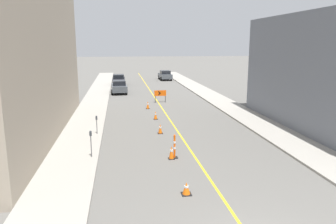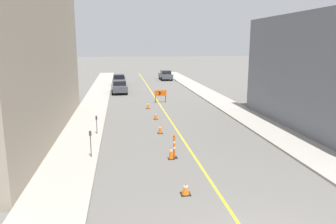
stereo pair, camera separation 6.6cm
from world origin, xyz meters
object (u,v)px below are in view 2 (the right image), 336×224
arrow_barricade_primary (160,94)px  parking_meter_near_curb (90,139)px  traffic_cone_fifth (148,105)px  delineator_post_front (174,148)px  parked_car_curb_mid (119,80)px  parked_car_curb_near (119,87)px  traffic_cone_fourth (156,115)px  traffic_cone_third (160,129)px  parking_meter_far_curb (97,121)px  parked_car_curb_far (166,75)px  traffic_cone_second (171,152)px  traffic_cone_nearest (186,188)px

arrow_barricade_primary → parking_meter_near_curb: (-5.75, -16.51, 0.22)m
traffic_cone_fifth → parking_meter_near_curb: size_ratio=0.51×
delineator_post_front → parked_car_curb_mid: 32.46m
parked_car_curb_near → traffic_cone_fourth: bearing=-81.5°
traffic_cone_fifth → delineator_post_front: bearing=-89.0°
traffic_cone_third → parking_meter_far_curb: size_ratio=0.54×
parked_car_curb_far → parking_meter_far_curb: bearing=-107.7°
traffic_cone_second → arrow_barricade_primary: (1.53, 17.09, 0.56)m
traffic_cone_nearest → arrow_barricade_primary: size_ratio=0.42×
parking_meter_near_curb → traffic_cone_fifth: bearing=72.6°
traffic_cone_second → parking_meter_far_curb: parking_meter_far_curb is taller
traffic_cone_nearest → parked_car_curb_near: size_ratio=0.12×
traffic_cone_fourth → traffic_cone_fifth: traffic_cone_fifth is taller
delineator_post_front → parked_car_curb_near: 24.39m
traffic_cone_fifth → traffic_cone_fourth: bearing=-86.9°
traffic_cone_nearest → parking_meter_near_curb: bearing=130.7°
traffic_cone_fourth → parked_car_curb_far: (4.84, 29.09, 0.47)m
traffic_cone_second → delineator_post_front: bearing=33.5°
parked_car_curb_near → parking_meter_near_curb: size_ratio=3.01×
traffic_cone_fifth → parked_car_curb_mid: (-2.69, 18.57, 0.43)m
traffic_cone_fourth → parked_car_curb_near: size_ratio=0.15×
parked_car_curb_mid → parking_meter_far_curb: parked_car_curb_mid is taller
traffic_cone_fourth → parking_meter_near_curb: 9.89m
traffic_cone_third → parked_car_curb_near: (-2.74, 19.24, 0.47)m
arrow_barricade_primary → parked_car_curb_mid: size_ratio=0.29×
traffic_cone_fourth → arrow_barricade_primary: size_ratio=0.53×
traffic_cone_second → traffic_cone_fourth: size_ratio=1.10×
traffic_cone_nearest → parked_car_curb_near: (-2.65, 28.59, 0.54)m
parked_car_curb_far → parking_meter_far_curb: 34.52m
traffic_cone_third → traffic_cone_fifth: bearing=90.6°
traffic_cone_second → arrow_barricade_primary: size_ratio=0.58×
traffic_cone_second → parking_meter_near_curb: (-4.22, 0.59, 0.77)m
parked_car_curb_mid → parking_meter_far_curb: 27.26m
traffic_cone_fifth → parked_car_curb_near: 10.80m
traffic_cone_second → traffic_cone_fourth: traffic_cone_second is taller
traffic_cone_nearest → parking_meter_far_curb: 10.38m
traffic_cone_third → parked_car_curb_near: bearing=98.1°
traffic_cone_second → parked_car_curb_far: bearing=82.6°
traffic_cone_third → parking_meter_near_curb: 6.25m
traffic_cone_fifth → parked_car_curb_far: (5.08, 24.61, 0.43)m
traffic_cone_fourth → parking_meter_near_curb: (-4.41, -8.81, 0.81)m
traffic_cone_third → parked_car_curb_far: 33.76m
parked_car_curb_near → parked_car_curb_mid: size_ratio=1.01×
parked_car_curb_mid → traffic_cone_third: bearing=-83.2°
traffic_cone_fifth → parked_car_curb_mid: bearing=98.2°
delineator_post_front → parked_car_curb_far: (4.84, 38.36, 0.23)m
traffic_cone_second → parking_meter_near_curb: 4.33m
traffic_cone_nearest → traffic_cone_fifth: size_ratio=0.72×
parked_car_curb_far → parked_car_curb_mid: bearing=-144.3°
traffic_cone_nearest → traffic_cone_fourth: size_ratio=0.78×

